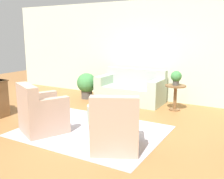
{
  "coord_description": "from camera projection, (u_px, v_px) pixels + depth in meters",
  "views": [
    {
      "loc": [
        2.74,
        -4.01,
        1.86
      ],
      "look_at": [
        0.15,
        0.55,
        0.75
      ],
      "focal_mm": 42.0,
      "sensor_mm": 36.0,
      "label": 1
    }
  ],
  "objects": [
    {
      "name": "armchair_right",
      "position": [
        115.0,
        129.0,
        4.21
      ],
      "size": [
        1.01,
        1.02,
        0.95
      ],
      "color": "tan",
      "rests_on": "rug"
    },
    {
      "name": "potted_plant_on_side_table",
      "position": [
        176.0,
        77.0,
        6.39
      ],
      "size": [
        0.27,
        0.27,
        0.36
      ],
      "color": "#4C4742",
      "rests_on": "side_table"
    },
    {
      "name": "rug",
      "position": [
        91.0,
        131.0,
        5.12
      ],
      "size": [
        2.73,
        2.12,
        0.01
      ],
      "color": "#BCB2C1",
      "rests_on": "ground_plane"
    },
    {
      "name": "armchair_left",
      "position": [
        41.0,
        114.0,
        5.0
      ],
      "size": [
        1.01,
        1.02,
        0.95
      ],
      "color": "tan",
      "rests_on": "rug"
    },
    {
      "name": "side_table",
      "position": [
        175.0,
        93.0,
        6.47
      ],
      "size": [
        0.51,
        0.51,
        0.63
      ],
      "color": "brown",
      "rests_on": "ground_plane"
    },
    {
      "name": "couch",
      "position": [
        131.0,
        90.0,
        7.29
      ],
      "size": [
        1.83,
        0.89,
        0.91
      ],
      "color": "#9EB29E",
      "rests_on": "ground_plane"
    },
    {
      "name": "ground_plane",
      "position": [
        91.0,
        131.0,
        5.12
      ],
      "size": [
        16.0,
        16.0,
        0.0
      ],
      "primitive_type": "plane",
      "color": "#996638"
    },
    {
      "name": "ottoman_table",
      "position": [
        103.0,
        114.0,
        5.2
      ],
      "size": [
        0.65,
        0.65,
        0.48
      ],
      "color": "#9EB29E",
      "rests_on": "rug"
    },
    {
      "name": "wall_back",
      "position": [
        151.0,
        51.0,
        7.43
      ],
      "size": [
        9.99,
        0.12,
        2.8
      ],
      "color": "beige",
      "rests_on": "ground_plane"
    },
    {
      "name": "potted_plant_floor",
      "position": [
        87.0,
        84.0,
        7.67
      ],
      "size": [
        0.57,
        0.57,
        0.75
      ],
      "color": "#4C4742",
      "rests_on": "ground_plane"
    }
  ]
}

